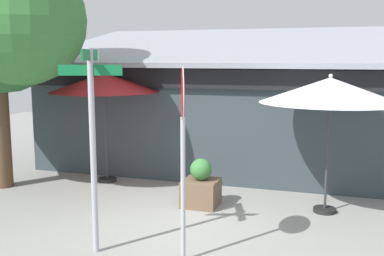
{
  "coord_description": "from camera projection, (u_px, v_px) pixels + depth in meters",
  "views": [
    {
      "loc": [
        2.58,
        -7.4,
        2.98
      ],
      "look_at": [
        -0.15,
        1.2,
        1.6
      ],
      "focal_mm": 42.68,
      "sensor_mm": 36.0,
      "label": 1
    }
  ],
  "objects": [
    {
      "name": "ground_plane",
      "position": [
        180.0,
        228.0,
        8.21
      ],
      "size": [
        28.0,
        28.0,
        0.1
      ],
      "primitive_type": "cube",
      "color": "gray"
    },
    {
      "name": "cafe_building",
      "position": [
        224.0,
        109.0,
        13.21
      ],
      "size": [
        9.69,
        5.95,
        3.97
      ],
      "color": "#333D42",
      "rests_on": "ground"
    },
    {
      "name": "street_sign_post",
      "position": [
        92.0,
        129.0,
        6.83
      ],
      "size": [
        0.91,
        0.97,
        3.13
      ],
      "color": "#A8AAB2",
      "rests_on": "ground"
    },
    {
      "name": "stop_sign",
      "position": [
        183.0,
        127.0,
        6.5
      ],
      "size": [
        0.29,
        0.74,
        2.88
      ],
      "color": "#A8AAB2",
      "rests_on": "ground"
    },
    {
      "name": "patio_umbrella_crimson_left",
      "position": [
        105.0,
        83.0,
        10.8
      ],
      "size": [
        2.61,
        2.61,
        2.71
      ],
      "color": "black",
      "rests_on": "ground"
    },
    {
      "name": "patio_umbrella_ivory_center",
      "position": [
        330.0,
        91.0,
        8.58
      ],
      "size": [
        2.66,
        2.66,
        2.7
      ],
      "color": "black",
      "rests_on": "ground"
    },
    {
      "name": "sidewalk_planter",
      "position": [
        201.0,
        187.0,
        9.28
      ],
      "size": [
        0.71,
        0.71,
        0.98
      ],
      "color": "brown",
      "rests_on": "ground"
    }
  ]
}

